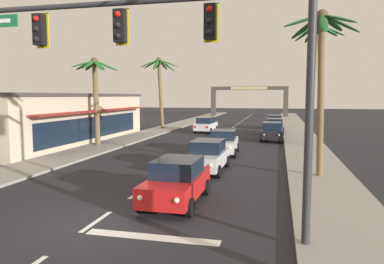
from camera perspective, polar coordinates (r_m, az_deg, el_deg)
name	(u,v)px	position (r m, az deg, el deg)	size (l,w,h in m)	color
ground_plane	(93,224)	(12.38, -15.25, -13.69)	(220.00, 220.00, 0.00)	#232328
sidewalk_right	(305,146)	(30.56, 17.24, -2.08)	(3.20, 110.00, 0.14)	gray
sidewalk_left	(124,140)	(33.33, -10.60, -1.29)	(3.20, 110.00, 0.14)	gray
lane_markings	(216,142)	(31.94, 3.74, -1.63)	(4.28, 89.56, 0.01)	silver
traffic_signal_mast	(179,47)	(10.29, -2.06, 13.10)	(11.02, 0.41, 7.60)	#2D2D33
sedan_lead_at_stop_bar	(177,181)	(13.96, -2.37, -7.62)	(1.96, 4.46, 1.68)	red
sedan_third_in_queue	(207,156)	(19.69, 2.42, -3.70)	(2.00, 4.47, 1.68)	silver
sedan_fifth_in_queue	(224,142)	(25.55, 4.96, -1.55)	(2.09, 4.51, 1.68)	silver
sedan_oncoming_far	(206,125)	(40.62, 2.17, 1.15)	(2.12, 4.52, 1.68)	silver
sedan_parked_nearest_kerb	(272,131)	(33.78, 12.37, 0.10)	(1.95, 4.45, 1.68)	black
sedan_parked_mid_kerb	(275,122)	(46.18, 12.80, 1.56)	(2.00, 4.47, 1.68)	red
sedan_parked_far_kerb	(275,126)	(39.24, 12.77, 0.85)	(2.01, 4.48, 1.68)	navy
palm_left_second	(96,85)	(30.34, -14.84, 7.15)	(3.88, 3.93, 7.10)	brown
palm_left_third	(160,79)	(44.65, -5.08, 8.25)	(4.62, 4.53, 8.66)	brown
palm_right_second	(322,56)	(18.92, 19.64, 11.07)	(3.61, 3.53, 8.15)	brown
palm_right_third	(316,54)	(30.53, 18.79, 11.43)	(3.87, 3.83, 9.77)	brown
storefront_strip_left	(54,118)	(34.06, -20.70, 2.07)	(8.94, 20.64, 4.26)	beige
town_gateway_arch	(249,97)	(71.89, 8.87, 5.47)	(14.84, 0.90, 5.87)	#423D38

